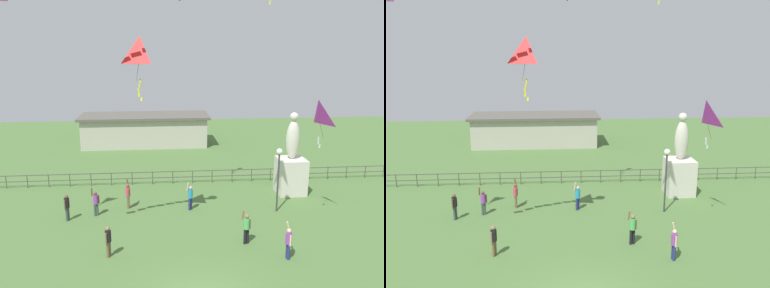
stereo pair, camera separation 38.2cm
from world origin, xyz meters
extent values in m
cube|color=beige|center=(7.34, 11.45, 1.20)|extent=(1.82, 1.82, 2.41)
ellipsoid|color=beige|center=(7.34, 11.45, 3.70)|extent=(0.90, 0.76, 2.59)
sphere|color=beige|center=(7.34, 11.45, 5.24)|extent=(0.56, 0.56, 0.56)
cylinder|color=#38383D|center=(5.51, 8.48, 1.79)|extent=(0.10, 0.10, 3.58)
sphere|color=white|center=(5.51, 8.48, 3.73)|extent=(0.36, 0.36, 0.36)
cylinder|color=brown|center=(-3.45, 9.82, 0.39)|extent=(0.13, 0.13, 0.78)
cylinder|color=brown|center=(-3.41, 9.68, 0.39)|extent=(0.13, 0.13, 0.78)
cylinder|color=#D83F59|center=(-3.43, 9.75, 1.06)|extent=(0.29, 0.29, 0.55)
sphere|color=brown|center=(-3.43, 9.75, 1.44)|extent=(0.21, 0.21, 0.21)
cylinder|color=brown|center=(-3.43, 9.95, 1.55)|extent=(0.18, 0.13, 0.53)
cylinder|color=brown|center=(-3.38, 9.57, 1.03)|extent=(0.09, 0.09, 0.52)
cylinder|color=navy|center=(0.29, 9.10, 0.39)|extent=(0.13, 0.13, 0.77)
cylinder|color=navy|center=(0.40, 9.20, 0.39)|extent=(0.13, 0.13, 0.77)
cylinder|color=#268CBF|center=(0.35, 9.15, 1.05)|extent=(0.28, 0.28, 0.55)
sphere|color=beige|center=(0.35, 9.15, 1.42)|extent=(0.21, 0.21, 0.21)
cylinder|color=beige|center=(0.18, 9.05, 1.53)|extent=(0.19, 0.19, 0.52)
cylinder|color=beige|center=(0.48, 9.29, 1.01)|extent=(0.08, 0.08, 0.52)
cylinder|color=navy|center=(4.38, 3.08, 0.39)|extent=(0.13, 0.13, 0.78)
cylinder|color=navy|center=(4.40, 2.93, 0.39)|extent=(0.13, 0.13, 0.78)
cylinder|color=purple|center=(4.39, 3.01, 1.05)|extent=(0.28, 0.28, 0.55)
sphere|color=beige|center=(4.39, 3.01, 1.43)|extent=(0.21, 0.21, 0.21)
cylinder|color=beige|center=(4.41, 3.20, 1.54)|extent=(0.22, 0.12, 0.52)
cylinder|color=beige|center=(4.42, 2.82, 1.02)|extent=(0.09, 0.09, 0.52)
cylinder|color=#3F4C47|center=(-5.30, 8.76, 0.38)|extent=(0.13, 0.13, 0.75)
cylinder|color=#3F4C47|center=(-5.17, 8.82, 0.38)|extent=(0.13, 0.13, 0.75)
cylinder|color=purple|center=(-5.23, 8.79, 1.02)|extent=(0.28, 0.28, 0.53)
sphere|color=brown|center=(-5.23, 8.79, 1.39)|extent=(0.20, 0.20, 0.20)
cylinder|color=brown|center=(-5.42, 8.75, 1.50)|extent=(0.14, 0.18, 0.51)
cylinder|color=brown|center=(-5.07, 8.86, 0.99)|extent=(0.08, 0.08, 0.51)
cylinder|color=#3F4C47|center=(-6.79, 8.17, 0.39)|extent=(0.13, 0.13, 0.79)
cylinder|color=#3F4C47|center=(-6.73, 8.31, 0.39)|extent=(0.13, 0.13, 0.79)
cylinder|color=black|center=(-6.76, 8.24, 1.07)|extent=(0.29, 0.29, 0.56)
sphere|color=brown|center=(-6.76, 8.24, 1.45)|extent=(0.21, 0.21, 0.21)
cylinder|color=brown|center=(-6.83, 8.06, 1.03)|extent=(0.09, 0.09, 0.53)
cylinder|color=brown|center=(-6.69, 8.42, 1.03)|extent=(0.09, 0.09, 0.53)
cylinder|color=brown|center=(-3.93, 4.03, 0.39)|extent=(0.13, 0.13, 0.78)
cylinder|color=brown|center=(-4.00, 3.89, 0.39)|extent=(0.13, 0.13, 0.78)
cylinder|color=black|center=(-3.96, 3.96, 1.06)|extent=(0.29, 0.29, 0.55)
sphere|color=#8C6647|center=(-3.96, 3.96, 1.44)|extent=(0.21, 0.21, 0.21)
cylinder|color=#8C6647|center=(-3.88, 4.13, 1.02)|extent=(0.09, 0.09, 0.52)
cylinder|color=#8C6647|center=(-4.05, 3.79, 1.02)|extent=(0.09, 0.09, 0.52)
cylinder|color=black|center=(2.71, 4.62, 0.40)|extent=(0.14, 0.14, 0.80)
cylinder|color=black|center=(2.86, 4.67, 0.40)|extent=(0.14, 0.14, 0.80)
cylinder|color=#4CB259|center=(2.78, 4.65, 1.08)|extent=(0.29, 0.29, 0.57)
sphere|color=#8C6647|center=(2.78, 4.65, 1.47)|extent=(0.21, 0.21, 0.21)
cylinder|color=#8C6647|center=(2.58, 4.63, 1.59)|extent=(0.14, 0.22, 0.54)
cylinder|color=#8C6647|center=(2.97, 4.71, 1.05)|extent=(0.09, 0.09, 0.54)
pyramid|color=red|center=(-2.31, 6.43, 9.40)|extent=(1.18, 1.05, 1.29)
cylinder|color=#4C381E|center=(-2.40, 6.02, 8.76)|extent=(0.20, 0.84, 1.29)
cube|color=yellow|center=(-2.32, 6.05, 8.07)|extent=(0.10, 0.04, 0.21)
cube|color=yellow|center=(-2.38, 6.02, 7.85)|extent=(0.10, 0.03, 0.21)
cube|color=yellow|center=(-2.42, 6.00, 7.63)|extent=(0.09, 0.02, 0.20)
cube|color=yellow|center=(-2.41, 6.01, 7.41)|extent=(0.10, 0.02, 0.21)
cube|color=yellow|center=(-2.30, 6.06, 7.19)|extent=(0.08, 0.05, 0.20)
cube|color=yellow|center=(5.73, 12.73, 12.36)|extent=(0.11, 0.02, 0.21)
pyramid|color=#B22DB2|center=(6.89, 6.72, 6.23)|extent=(0.97, 1.28, 1.39)
cylinder|color=#4C381E|center=(7.15, 6.83, 5.54)|extent=(0.54, 0.23, 1.39)
cube|color=white|center=(7.07, 6.79, 4.86)|extent=(0.12, 0.04, 0.21)
cube|color=white|center=(7.08, 6.79, 4.64)|extent=(0.10, 0.04, 0.21)
cube|color=white|center=(7.19, 6.85, 4.42)|extent=(0.09, 0.02, 0.20)
cube|color=#B22DB2|center=(-7.37, 3.12, 11.37)|extent=(0.57, 0.41, 0.03)
cylinder|color=#4C4742|center=(-12.16, 14.00, 0.47)|extent=(0.06, 0.06, 0.95)
cylinder|color=#4C4742|center=(-10.73, 14.00, 0.47)|extent=(0.06, 0.06, 0.95)
cylinder|color=#4C4742|center=(-9.27, 14.00, 0.47)|extent=(0.06, 0.06, 0.95)
cylinder|color=#4C4742|center=(-7.81, 14.00, 0.47)|extent=(0.06, 0.06, 0.95)
cylinder|color=#4C4742|center=(-6.34, 14.00, 0.47)|extent=(0.06, 0.06, 0.95)
cylinder|color=#4C4742|center=(-4.91, 14.00, 0.47)|extent=(0.06, 0.06, 0.95)
cylinder|color=#4C4742|center=(-3.43, 14.00, 0.47)|extent=(0.06, 0.06, 0.95)
cylinder|color=#4C4742|center=(-1.98, 14.00, 0.47)|extent=(0.06, 0.06, 0.95)
cylinder|color=#4C4742|center=(-0.52, 14.00, 0.47)|extent=(0.06, 0.06, 0.95)
cylinder|color=#4C4742|center=(0.92, 14.00, 0.47)|extent=(0.06, 0.06, 0.95)
cylinder|color=#4C4742|center=(2.36, 14.00, 0.47)|extent=(0.06, 0.06, 0.95)
cylinder|color=#4C4742|center=(3.84, 14.00, 0.47)|extent=(0.06, 0.06, 0.95)
cylinder|color=#4C4742|center=(5.29, 14.00, 0.47)|extent=(0.06, 0.06, 0.95)
cylinder|color=#4C4742|center=(6.72, 14.00, 0.47)|extent=(0.06, 0.06, 0.95)
cylinder|color=#4C4742|center=(8.21, 14.00, 0.47)|extent=(0.06, 0.06, 0.95)
cylinder|color=#4C4742|center=(9.63, 14.00, 0.47)|extent=(0.06, 0.06, 0.95)
cylinder|color=#4C4742|center=(11.10, 14.00, 0.47)|extent=(0.06, 0.06, 0.95)
cylinder|color=#4C4742|center=(12.56, 14.00, 0.47)|extent=(0.06, 0.06, 0.95)
cylinder|color=#4C4742|center=(14.04, 14.00, 0.47)|extent=(0.06, 0.06, 0.95)
cylinder|color=#4C4742|center=(15.49, 14.00, 0.47)|extent=(0.06, 0.06, 0.95)
cube|color=#4C4742|center=(0.00, 14.00, 0.91)|extent=(36.00, 0.05, 0.05)
cube|color=#4C4742|center=(0.00, 14.00, 0.47)|extent=(36.00, 0.05, 0.05)
cube|color=#B7B2A3|center=(-2.80, 26.00, 1.42)|extent=(12.11, 4.12, 2.84)
cube|color=#59544C|center=(-2.80, 26.00, 2.96)|extent=(12.71, 4.72, 0.24)
camera|label=1|loc=(-1.56, -13.23, 9.65)|focal=37.01mm
camera|label=2|loc=(-1.18, -13.26, 9.65)|focal=37.01mm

